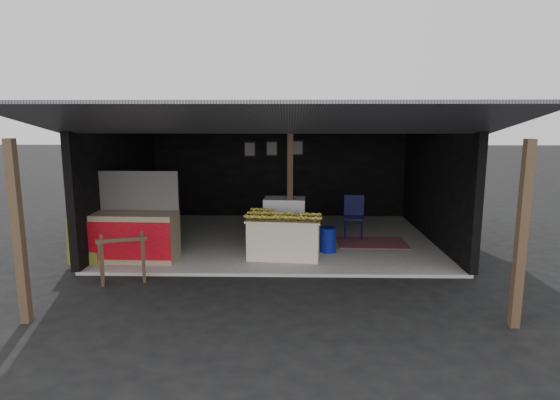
{
  "coord_description": "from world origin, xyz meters",
  "views": [
    {
      "loc": [
        0.3,
        -7.84,
        2.76
      ],
      "look_at": [
        0.09,
        1.56,
        1.1
      ],
      "focal_mm": 30.0,
      "sensor_mm": 36.0,
      "label": 1
    }
  ],
  "objects_px": {
    "neighbor_stall": "(134,234)",
    "sawhorse": "(122,255)",
    "banana_table": "(284,237)",
    "water_barrel": "(328,240)",
    "white_crate": "(285,220)",
    "plastic_chair": "(354,213)"
  },
  "relations": [
    {
      "from": "sawhorse",
      "to": "water_barrel",
      "type": "distance_m",
      "value": 4.0
    },
    {
      "from": "plastic_chair",
      "to": "sawhorse",
      "type": "bearing_deg",
      "value": -136.59
    },
    {
      "from": "water_barrel",
      "to": "plastic_chair",
      "type": "height_order",
      "value": "plastic_chair"
    },
    {
      "from": "banana_table",
      "to": "white_crate",
      "type": "distance_m",
      "value": 1.1
    },
    {
      "from": "banana_table",
      "to": "plastic_chair",
      "type": "distance_m",
      "value": 2.23
    },
    {
      "from": "water_barrel",
      "to": "banana_table",
      "type": "bearing_deg",
      "value": -157.96
    },
    {
      "from": "banana_table",
      "to": "water_barrel",
      "type": "distance_m",
      "value": 0.96
    },
    {
      "from": "white_crate",
      "to": "sawhorse",
      "type": "bearing_deg",
      "value": -133.38
    },
    {
      "from": "neighbor_stall",
      "to": "plastic_chair",
      "type": "height_order",
      "value": "neighbor_stall"
    },
    {
      "from": "plastic_chair",
      "to": "neighbor_stall",
      "type": "bearing_deg",
      "value": -149.82
    },
    {
      "from": "white_crate",
      "to": "plastic_chair",
      "type": "relative_size",
      "value": 1.03
    },
    {
      "from": "banana_table",
      "to": "neighbor_stall",
      "type": "bearing_deg",
      "value": -169.65
    },
    {
      "from": "banana_table",
      "to": "sawhorse",
      "type": "relative_size",
      "value": 1.67
    },
    {
      "from": "sawhorse",
      "to": "plastic_chair",
      "type": "distance_m",
      "value": 5.21
    },
    {
      "from": "neighbor_stall",
      "to": "water_barrel",
      "type": "xyz_separation_m",
      "value": [
        3.77,
        0.6,
        -0.27
      ]
    },
    {
      "from": "neighbor_stall",
      "to": "banana_table",
      "type": "bearing_deg",
      "value": 6.08
    },
    {
      "from": "banana_table",
      "to": "white_crate",
      "type": "xyz_separation_m",
      "value": [
        -0.01,
        1.09,
        0.1
      ]
    },
    {
      "from": "neighbor_stall",
      "to": "sawhorse",
      "type": "bearing_deg",
      "value": -78.96
    },
    {
      "from": "sawhorse",
      "to": "plastic_chair",
      "type": "bearing_deg",
      "value": 15.93
    },
    {
      "from": "banana_table",
      "to": "plastic_chair",
      "type": "relative_size",
      "value": 1.57
    },
    {
      "from": "white_crate",
      "to": "sawhorse",
      "type": "height_order",
      "value": "white_crate"
    },
    {
      "from": "banana_table",
      "to": "water_barrel",
      "type": "relative_size",
      "value": 3.17
    }
  ]
}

